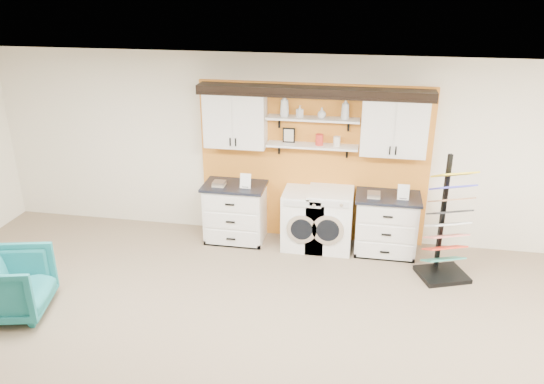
% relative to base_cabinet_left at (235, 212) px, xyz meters
% --- Properties ---
extents(ceiling, '(10.00, 10.00, 0.00)m').
position_rel_base_cabinet_left_xyz_m(ceiling, '(1.13, -3.64, 2.34)').
color(ceiling, white).
rests_on(ceiling, wall_back).
extents(wall_back, '(10.00, 0.00, 10.00)m').
position_rel_base_cabinet_left_xyz_m(wall_back, '(1.13, 0.36, 0.94)').
color(wall_back, silver).
rests_on(wall_back, floor).
extents(accent_panel, '(3.40, 0.07, 2.40)m').
position_rel_base_cabinet_left_xyz_m(accent_panel, '(1.13, 0.32, 0.74)').
color(accent_panel, orange).
rests_on(accent_panel, wall_back).
extents(upper_cabinet_left, '(0.90, 0.35, 0.84)m').
position_rel_base_cabinet_left_xyz_m(upper_cabinet_left, '(-0.00, 0.15, 1.42)').
color(upper_cabinet_left, white).
rests_on(upper_cabinet_left, wall_back).
extents(upper_cabinet_right, '(0.90, 0.35, 0.84)m').
position_rel_base_cabinet_left_xyz_m(upper_cabinet_right, '(2.26, 0.15, 1.42)').
color(upper_cabinet_right, white).
rests_on(upper_cabinet_right, wall_back).
extents(shelf_lower, '(1.32, 0.28, 0.03)m').
position_rel_base_cabinet_left_xyz_m(shelf_lower, '(1.13, 0.16, 1.07)').
color(shelf_lower, white).
rests_on(shelf_lower, wall_back).
extents(shelf_upper, '(1.32, 0.28, 0.03)m').
position_rel_base_cabinet_left_xyz_m(shelf_upper, '(1.13, 0.16, 1.47)').
color(shelf_upper, white).
rests_on(shelf_upper, wall_back).
extents(crown_molding, '(3.30, 0.41, 0.13)m').
position_rel_base_cabinet_left_xyz_m(crown_molding, '(1.13, 0.17, 1.87)').
color(crown_molding, black).
rests_on(crown_molding, wall_back).
extents(picture_frame, '(0.18, 0.02, 0.22)m').
position_rel_base_cabinet_left_xyz_m(picture_frame, '(0.78, 0.21, 1.20)').
color(picture_frame, black).
rests_on(picture_frame, shelf_lower).
extents(canister_red, '(0.11, 0.11, 0.16)m').
position_rel_base_cabinet_left_xyz_m(canister_red, '(1.23, 0.16, 1.17)').
color(canister_red, red).
rests_on(canister_red, shelf_lower).
extents(canister_cream, '(0.10, 0.10, 0.14)m').
position_rel_base_cabinet_left_xyz_m(canister_cream, '(1.48, 0.16, 1.16)').
color(canister_cream, silver).
rests_on(canister_cream, shelf_lower).
extents(base_cabinet_left, '(0.93, 0.66, 0.91)m').
position_rel_base_cabinet_left_xyz_m(base_cabinet_left, '(0.00, 0.00, 0.00)').
color(base_cabinet_left, white).
rests_on(base_cabinet_left, floor).
extents(base_cabinet_right, '(0.92, 0.66, 0.90)m').
position_rel_base_cabinet_left_xyz_m(base_cabinet_right, '(2.26, 0.00, -0.01)').
color(base_cabinet_right, white).
rests_on(base_cabinet_right, floor).
extents(washer, '(0.63, 0.71, 0.88)m').
position_rel_base_cabinet_left_xyz_m(washer, '(1.06, -0.00, -0.02)').
color(washer, white).
rests_on(washer, floor).
extents(dryer, '(0.65, 0.71, 0.91)m').
position_rel_base_cabinet_left_xyz_m(dryer, '(1.44, -0.00, 0.00)').
color(dryer, white).
rests_on(dryer, floor).
extents(sample_rack, '(0.76, 0.70, 1.69)m').
position_rel_base_cabinet_left_xyz_m(sample_rack, '(3.02, -0.56, 0.08)').
color(sample_rack, black).
rests_on(sample_rack, floor).
extents(armchair, '(1.01, 1.00, 0.77)m').
position_rel_base_cabinet_left_xyz_m(armchair, '(-2.17, -2.36, -0.07)').
color(armchair, '#187479').
rests_on(armchair, floor).
extents(soap_bottle_a, '(0.14, 0.14, 0.33)m').
position_rel_base_cabinet_left_xyz_m(soap_bottle_a, '(0.72, 0.16, 1.65)').
color(soap_bottle_a, silver).
rests_on(soap_bottle_a, shelf_upper).
extents(soap_bottle_b, '(0.11, 0.11, 0.17)m').
position_rel_base_cabinet_left_xyz_m(soap_bottle_b, '(0.94, 0.16, 1.57)').
color(soap_bottle_b, silver).
rests_on(soap_bottle_b, shelf_upper).
extents(soap_bottle_c, '(0.16, 0.16, 0.15)m').
position_rel_base_cabinet_left_xyz_m(soap_bottle_c, '(1.25, 0.16, 1.56)').
color(soap_bottle_c, silver).
rests_on(soap_bottle_c, shelf_upper).
extents(soap_bottle_d, '(0.16, 0.16, 0.30)m').
position_rel_base_cabinet_left_xyz_m(soap_bottle_d, '(1.58, 0.16, 1.64)').
color(soap_bottle_d, silver).
rests_on(soap_bottle_d, shelf_upper).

